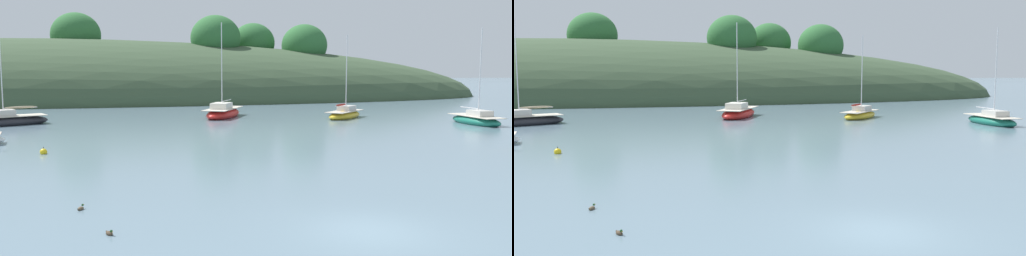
% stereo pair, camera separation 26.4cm
% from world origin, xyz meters
% --- Properties ---
extents(ground_plane, '(400.00, 400.00, 0.00)m').
position_xyz_m(ground_plane, '(0.00, 0.00, 0.00)').
color(ground_plane, slate).
extents(far_shoreline_hill, '(150.00, 36.00, 23.50)m').
position_xyz_m(far_shoreline_hill, '(-24.62, 74.11, 0.15)').
color(far_shoreline_hill, '#384C33').
rests_on(far_shoreline_hill, ground).
extents(sailboat_white_near, '(2.57, 6.68, 9.14)m').
position_xyz_m(sailboat_white_near, '(22.83, 29.53, 0.40)').
color(sailboat_white_near, '#196B56').
rests_on(sailboat_white_near, ground).
extents(sailboat_blue_center, '(5.82, 6.00, 8.80)m').
position_xyz_m(sailboat_blue_center, '(12.78, 37.46, 0.39)').
color(sailboat_blue_center, gold).
rests_on(sailboat_blue_center, ground).
extents(sailboat_cream_ketch, '(7.50, 5.37, 9.98)m').
position_xyz_m(sailboat_cream_ketch, '(-20.04, 36.81, 0.43)').
color(sailboat_cream_ketch, '#232328').
rests_on(sailboat_cream_ketch, ground).
extents(sailboat_yellow_far, '(5.70, 8.36, 10.17)m').
position_xyz_m(sailboat_yellow_far, '(0.44, 40.80, 0.46)').
color(sailboat_yellow_far, red).
rests_on(sailboat_yellow_far, ground).
extents(mooring_buoy_outer, '(0.44, 0.44, 0.54)m').
position_xyz_m(mooring_buoy_outer, '(-13.67, 18.86, 0.12)').
color(mooring_buoy_outer, yellow).
rests_on(mooring_buoy_outer, ground).
extents(duck_trailing, '(0.30, 0.41, 0.24)m').
position_xyz_m(duck_trailing, '(-9.77, 4.65, 0.05)').
color(duck_trailing, brown).
rests_on(duck_trailing, ground).
extents(duck_lead, '(0.33, 0.40, 0.24)m').
position_xyz_m(duck_lead, '(-8.47, 1.24, 0.05)').
color(duck_lead, '#473828').
rests_on(duck_lead, ground).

